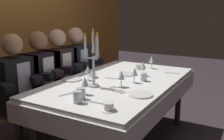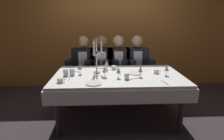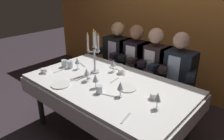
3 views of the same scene
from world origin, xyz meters
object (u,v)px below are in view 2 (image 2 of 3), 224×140
object	(u,v)px
dinner_plate_0	(102,67)
candelabra	(97,57)
dining_table	(118,82)
coffee_cup_2	(60,81)
dinner_plate_2	(94,83)
seated_diner_0	(84,62)
wine_glass_1	(107,63)
coffee_cup_0	(114,68)
wine_glass_2	(140,69)
wine_glass_0	(80,67)
seated_diner_2	(118,62)
dinner_plate_1	(135,73)
wine_glass_4	(166,68)
wine_glass_5	(118,70)
seated_diner_1	(102,62)
water_tumbler_0	(72,72)
water_tumbler_1	(66,73)
wine_glass_3	(105,70)
seated_diner_3	(136,61)
coffee_cup_1	(156,72)
water_tumbler_2	(127,77)

from	to	relation	value
dinner_plate_0	candelabra	bearing A→B (deg)	-104.35
dining_table	coffee_cup_2	size ratio (longest dim) A/B	14.70
dinner_plate_2	seated_diner_0	distance (m)	1.31
wine_glass_1	coffee_cup_0	size ratio (longest dim) A/B	1.24
dinner_plate_0	wine_glass_2	size ratio (longest dim) A/B	1.23
wine_glass_0	seated_diner_2	size ratio (longest dim) A/B	0.13
candelabra	coffee_cup_0	distance (m)	0.40
dinner_plate_1	wine_glass_4	world-z (taller)	wine_glass_4
wine_glass_5	seated_diner_1	size ratio (longest dim) A/B	0.13
water_tumbler_0	coffee_cup_0	world-z (taller)	water_tumbler_0
dinner_plate_0	water_tumbler_1	world-z (taller)	water_tumbler_1
wine_glass_2	wine_glass_3	distance (m)	0.51
candelabra	dinner_plate_2	size ratio (longest dim) A/B	2.57
wine_glass_3	seated_diner_2	size ratio (longest dim) A/B	0.13
dinner_plate_1	wine_glass_3	bearing A→B (deg)	-160.56
seated_diner_1	dinner_plate_1	bearing A→B (deg)	-59.49
wine_glass_0	seated_diner_3	size ratio (longest dim) A/B	0.13
dinner_plate_1	dinner_plate_2	bearing A→B (deg)	-144.72
wine_glass_5	seated_diner_1	world-z (taller)	seated_diner_1
water_tumbler_0	seated_diner_3	bearing A→B (deg)	38.89
dinner_plate_2	seated_diner_2	world-z (taller)	seated_diner_2
wine_glass_4	seated_diner_2	xyz separation A→B (m)	(-0.63, 0.99, -0.12)
candelabra	coffee_cup_2	world-z (taller)	candelabra
seated_diner_2	seated_diner_3	world-z (taller)	same
coffee_cup_1	seated_diner_3	size ratio (longest dim) A/B	0.11
coffee_cup_0	seated_diner_2	size ratio (longest dim) A/B	0.11
seated_diner_1	water_tumbler_2	bearing A→B (deg)	-72.84
wine_glass_2	wine_glass_5	world-z (taller)	same
seated_diner_1	water_tumbler_0	bearing A→B (deg)	-115.76
wine_glass_0	seated_diner_1	distance (m)	0.92
dinner_plate_1	wine_glass_0	distance (m)	0.83
wine_glass_1	water_tumbler_0	bearing A→B (deg)	-151.15
candelabra	wine_glass_3	size ratio (longest dim) A/B	3.40
coffee_cup_1	wine_glass_0	bearing A→B (deg)	-179.90
water_tumbler_0	water_tumbler_2	size ratio (longest dim) A/B	1.15
dinner_plate_0	water_tumbler_1	xyz separation A→B (m)	(-0.53, -0.47, 0.04)
water_tumbler_1	seated_diner_1	xyz separation A→B (m)	(0.52, 0.92, -0.05)
seated_diner_3	wine_glass_2	bearing A→B (deg)	-96.79
dinner_plate_1	seated_diner_1	size ratio (longest dim) A/B	0.16
candelabra	wine_glass_2	world-z (taller)	candelabra
coffee_cup_1	seated_diner_0	distance (m)	1.46
wine_glass_0	water_tumbler_1	xyz separation A→B (m)	(-0.20, -0.07, -0.07)
candelabra	coffee_cup_2	xyz separation A→B (m)	(-0.47, -0.44, -0.22)
dining_table	wine_glass_2	bearing A→B (deg)	-26.17
dinner_plate_2	wine_glass_5	distance (m)	0.41
candelabra	wine_glass_2	bearing A→B (deg)	-21.93
coffee_cup_1	water_tumbler_2	bearing A→B (deg)	-150.49
wine_glass_1	wine_glass_2	size ratio (longest dim) A/B	1.00
wine_glass_2	coffee_cup_2	world-z (taller)	wine_glass_2
water_tumbler_1	coffee_cup_0	world-z (taller)	water_tumbler_1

